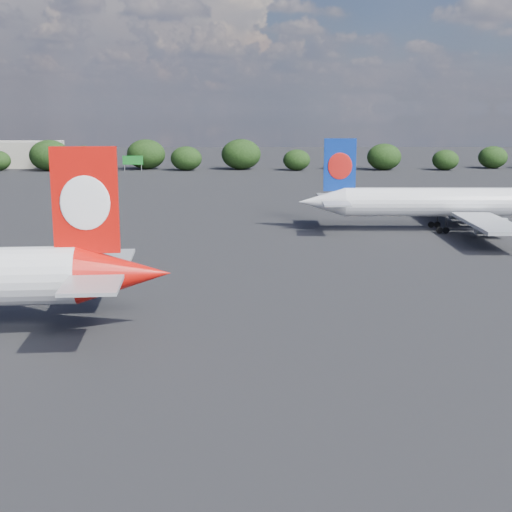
{
  "coord_description": "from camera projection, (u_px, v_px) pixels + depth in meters",
  "views": [
    {
      "loc": [
        15.21,
        -37.29,
        18.23
      ],
      "look_at": [
        16.0,
        12.0,
        8.0
      ],
      "focal_mm": 50.0,
      "sensor_mm": 36.0,
      "label": 1
    }
  ],
  "objects": [
    {
      "name": "highway_sign",
      "position": [
        133.0,
        160.0,
        211.37
      ],
      "size": [
        6.0,
        0.3,
        4.5
      ],
      "color": "#156C20",
      "rests_on": "ground"
    },
    {
      "name": "ground",
      "position": [
        135.0,
        243.0,
        98.72
      ],
      "size": [
        500.0,
        500.0,
        0.0
      ],
      "primitive_type": "plane",
      "color": "black",
      "rests_on": "ground"
    },
    {
      "name": "horizon_treeline",
      "position": [
        203.0,
        157.0,
        214.73
      ],
      "size": [
        202.47,
        15.78,
        9.21
      ],
      "color": "black",
      "rests_on": "ground"
    },
    {
      "name": "china_southern_airliner",
      "position": [
        444.0,
        203.0,
        107.66
      ],
      "size": [
        42.42,
        40.26,
        13.88
      ],
      "color": "silver",
      "rests_on": "ground"
    },
    {
      "name": "billboard_yellow",
      "position": [
        234.0,
        156.0,
        217.56
      ],
      "size": [
        5.0,
        0.3,
        5.5
      ],
      "color": "gold",
      "rests_on": "ground"
    }
  ]
}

